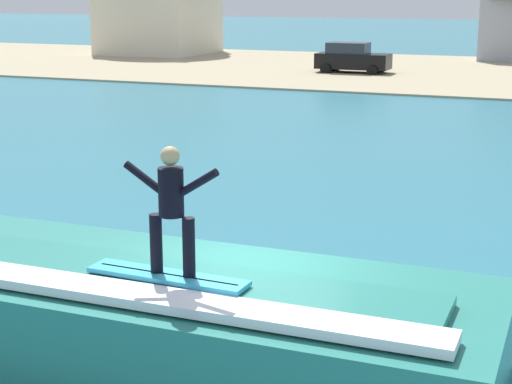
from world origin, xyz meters
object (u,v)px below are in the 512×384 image
at_px(wave_crest, 173,317).
at_px(car_near_shore, 352,58).
at_px(surfboard, 167,276).
at_px(surfer, 171,204).

height_order(wave_crest, car_near_shore, car_near_shore).
height_order(surfboard, car_near_shore, car_near_shore).
bearing_deg(surfer, wave_crest, 120.34).
xyz_separation_m(wave_crest, surfer, (0.26, -0.45, 1.72)).
distance_m(wave_crest, surfer, 1.80).
height_order(wave_crest, surfboard, surfboard).
xyz_separation_m(wave_crest, car_near_shore, (-8.15, 38.73, 0.29)).
height_order(surfboard, surfer, surfer).
height_order(wave_crest, surfer, surfer).
bearing_deg(surfer, surfboard, -157.40).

